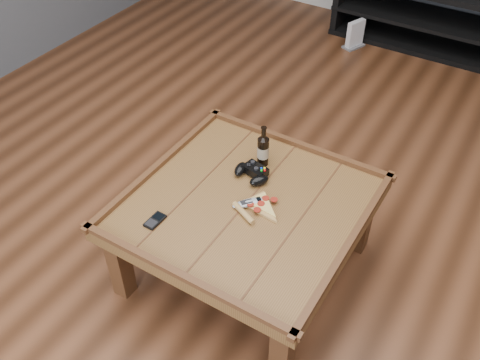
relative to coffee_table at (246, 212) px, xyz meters
The scene contains 10 objects.
ground 0.39m from the coffee_table, ahead, with size 6.00×6.00×0.00m, color #402212.
baseboard 3.01m from the coffee_table, 90.00° to the left, with size 5.00×0.02×0.10m, color silver.
coffee_table is the anchor object (origin of this frame).
media_console 2.75m from the coffee_table, 90.00° to the left, with size 1.40×0.45×0.50m.
beer_bottle 0.32m from the coffee_table, 105.05° to the left, with size 0.06×0.06×0.21m.
game_controller 0.20m from the coffee_table, 112.42° to the left, with size 0.19×0.15×0.05m.
pizza_slice 0.09m from the coffee_table, ahead, with size 0.24×0.29×0.03m.
smartphone 0.41m from the coffee_table, 132.17° to the right, with size 0.06×0.10×0.01m.
remote_control 0.07m from the coffee_table, ahead, with size 0.14×0.15×0.02m.
game_console 2.47m from the coffee_table, 100.01° to the left, with size 0.16×0.20×0.22m.
Camera 1 is at (0.86, -1.46, 2.11)m, focal length 40.00 mm.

